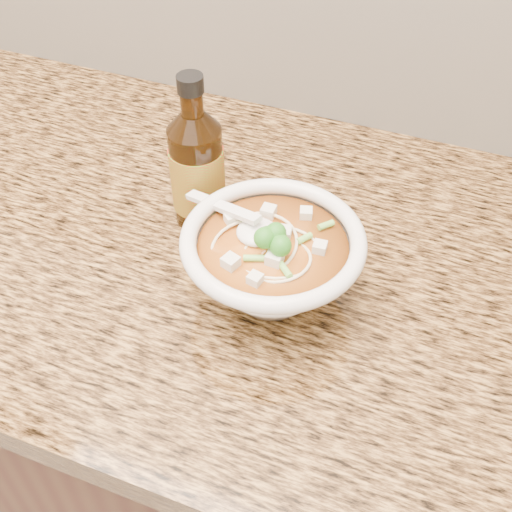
% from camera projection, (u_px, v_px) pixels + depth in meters
% --- Properties ---
extents(cabinet, '(4.00, 0.65, 0.86)m').
position_uv_depth(cabinet, '(140.00, 389.00, 1.21)').
color(cabinet, '#371A10').
rests_on(cabinet, ground).
extents(counter_slab, '(4.00, 0.68, 0.04)m').
position_uv_depth(counter_slab, '(99.00, 210.00, 0.89)').
color(counter_slab, '#A5783C').
rests_on(counter_slab, cabinet).
extents(soup_bowl, '(0.23, 0.21, 0.11)m').
position_uv_depth(soup_bowl, '(272.00, 263.00, 0.72)').
color(soup_bowl, white).
rests_on(soup_bowl, counter_slab).
extents(hot_sauce_bottle, '(0.09, 0.09, 0.21)m').
position_uv_depth(hot_sauce_bottle, '(197.00, 169.00, 0.80)').
color(hot_sauce_bottle, black).
rests_on(hot_sauce_bottle, counter_slab).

